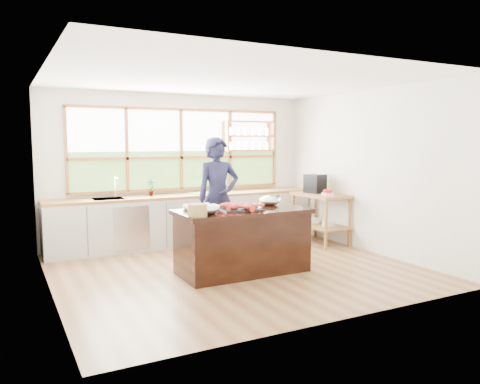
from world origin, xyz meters
TOP-DOWN VIEW (x-y plane):
  - ground_plane at (0.00, 0.00)m, footprint 5.00×5.00m
  - room_shell at (0.02, 0.51)m, footprint 5.02×4.52m
  - back_counter at (-0.02, 1.94)m, footprint 4.90×0.63m
  - right_shelf_unit at (2.19, 0.89)m, footprint 0.62×1.10m
  - island at (0.00, -0.20)m, footprint 1.85×0.90m
  - cook at (0.06, 0.74)m, footprint 0.72×0.49m
  - potted_plant at (-0.66, 2.00)m, footprint 0.16×0.12m
  - cutting_board at (0.28, 1.94)m, footprint 0.43×0.34m
  - espresso_machine at (2.19, 1.08)m, footprint 0.37×0.39m
  - wine_bottle at (2.24, 0.73)m, footprint 0.07×0.07m
  - fruit_bowl at (2.14, 0.63)m, footprint 0.22×0.22m
  - slate_board at (-0.04, -0.24)m, footprint 0.61×0.48m
  - lobster_pile at (-0.05, -0.25)m, footprint 0.55×0.48m
  - mixing_bowl_left at (-0.59, -0.33)m, footprint 0.32×0.32m
  - mixing_bowl_right at (0.57, 0.01)m, footprint 0.31×0.31m
  - wine_glass at (0.40, -0.49)m, footprint 0.08×0.08m
  - wicker_basket at (-0.78, -0.46)m, footprint 0.24×0.24m
  - parchment_roll at (-0.71, 0.04)m, footprint 0.08×0.30m

SIDE VIEW (x-z plane):
  - ground_plane at x=0.00m, z-range 0.00..0.00m
  - island at x=0.00m, z-range 0.00..0.90m
  - back_counter at x=-0.02m, z-range 0.00..0.90m
  - right_shelf_unit at x=2.19m, z-range 0.15..1.05m
  - cutting_board at x=0.28m, z-range 0.90..0.91m
  - slate_board at x=-0.04m, z-range 0.90..0.92m
  - parchment_roll at x=-0.71m, z-range 0.90..0.98m
  - fruit_bowl at x=2.14m, z-range 0.89..1.00m
  - cook at x=0.06m, z-range 0.00..1.91m
  - lobster_pile at x=-0.05m, z-range 0.92..1.00m
  - mixing_bowl_right at x=0.57m, z-range 0.89..1.04m
  - mixing_bowl_left at x=-0.59m, z-range 0.89..1.04m
  - wicker_basket at x=-0.78m, z-range 0.90..1.06m
  - wine_bottle at x=2.24m, z-range 0.90..1.16m
  - potted_plant at x=-0.66m, z-range 0.90..1.20m
  - wine_glass at x=0.40m, z-range 0.95..1.17m
  - espresso_machine at x=2.19m, z-range 0.90..1.24m
  - room_shell at x=0.02m, z-range 0.40..3.11m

